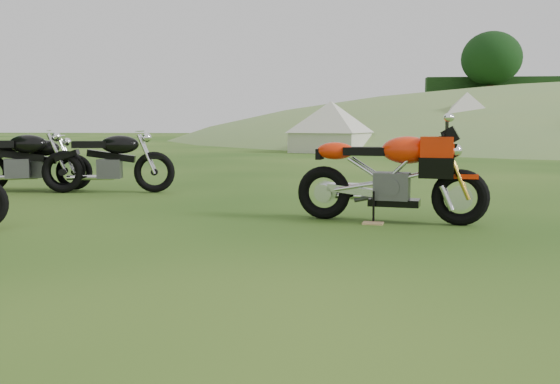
# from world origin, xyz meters

# --- Properties ---
(ground) EXTENTS (120.00, 120.00, 0.00)m
(ground) POSITION_xyz_m (0.00, 0.00, 0.00)
(ground) COLOR #133D0D
(ground) RESTS_ON ground
(sport_motorcycle) EXTENTS (2.22, 0.95, 1.29)m
(sport_motorcycle) POSITION_xyz_m (1.15, 1.91, 0.65)
(sport_motorcycle) COLOR red
(sport_motorcycle) RESTS_ON ground
(plywood_board) EXTENTS (0.26, 0.22, 0.02)m
(plywood_board) POSITION_xyz_m (0.95, 1.73, 0.01)
(plywood_board) COLOR tan
(plywood_board) RESTS_ON ground
(vintage_moto_b) EXTENTS (2.19, 0.78, 1.13)m
(vintage_moto_b) POSITION_xyz_m (-3.36, 4.48, 0.56)
(vintage_moto_b) COLOR black
(vintage_moto_b) RESTS_ON ground
(vintage_moto_c) EXTENTS (2.00, 0.89, 1.03)m
(vintage_moto_c) POSITION_xyz_m (-4.80, 4.68, 0.51)
(vintage_moto_c) COLOR black
(vintage_moto_c) RESTS_ON ground
(vintage_moto_d) EXTENTS (2.20, 1.28, 1.14)m
(vintage_moto_d) POSITION_xyz_m (-4.92, 4.35, 0.57)
(vintage_moto_d) COLOR black
(vintage_moto_d) RESTS_ON ground
(tent_left) EXTENTS (3.25, 3.25, 2.22)m
(tent_left) POSITION_xyz_m (-0.08, 19.06, 1.11)
(tent_left) COLOR beige
(tent_left) RESTS_ON ground
(tent_mid) EXTENTS (3.09, 3.09, 2.53)m
(tent_mid) POSITION_xyz_m (5.70, 22.41, 1.27)
(tent_mid) COLOR beige
(tent_mid) RESTS_ON ground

